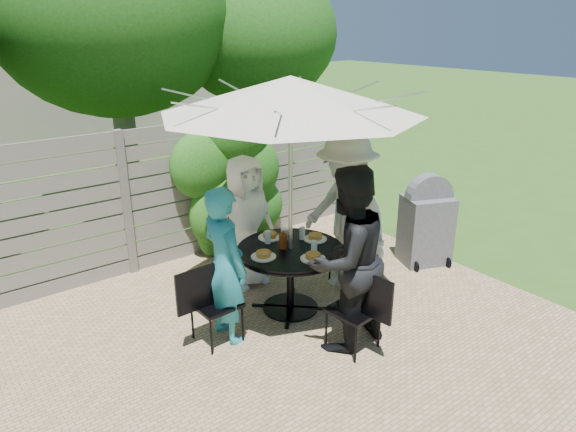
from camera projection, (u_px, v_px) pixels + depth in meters
patio_table at (290, 267)px, 5.57m from camera, size 1.19×1.19×0.76m
umbrella at (291, 95)px, 4.92m from camera, size 2.72×2.72×2.55m
chair_back at (241, 260)px, 6.36m from camera, size 0.43×0.62×0.85m
person_back at (245, 222)px, 6.07m from camera, size 0.81×0.54×1.61m
chair_left at (216, 319)px, 5.09m from camera, size 0.64×0.43×0.87m
person_left at (225, 266)px, 4.98m from camera, size 0.41×0.60×1.61m
chair_front at (354, 326)px, 4.97m from camera, size 0.47×0.66×0.88m
person_front at (347, 260)px, 4.84m from camera, size 0.92×0.73×1.84m
chair_right at (351, 265)px, 6.24m from camera, size 0.63×0.44×0.84m
person_right at (345, 214)px, 5.92m from camera, size 0.75×1.25×1.89m
plate_back at (270, 236)px, 5.74m from camera, size 0.26×0.26×0.06m
plate_left at (264, 255)px, 5.27m from camera, size 0.26×0.26×0.06m
plate_front at (313, 257)px, 5.22m from camera, size 0.26×0.26×0.06m
plate_right at (315, 238)px, 5.70m from camera, size 0.26×0.26×0.06m
glass_back at (268, 237)px, 5.59m from camera, size 0.07×0.07×0.14m
glass_front at (314, 247)px, 5.34m from camera, size 0.07×0.07×0.14m
glass_right at (302, 233)px, 5.70m from camera, size 0.07×0.07×0.14m
syrup_jug at (283, 241)px, 5.46m from camera, size 0.09×0.09×0.16m
coffee_cup at (285, 234)px, 5.69m from camera, size 0.08×0.08×0.12m
bbq_grill at (426, 224)px, 6.69m from camera, size 0.73×0.66×1.23m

